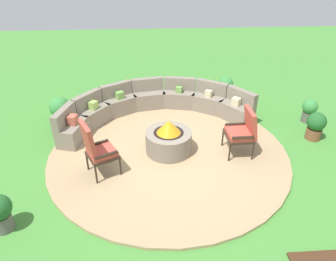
{
  "coord_description": "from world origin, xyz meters",
  "views": [
    {
      "loc": [
        -0.38,
        -5.54,
        3.86
      ],
      "look_at": [
        0.0,
        0.2,
        0.45
      ],
      "focal_mm": 33.1,
      "sensor_mm": 36.0,
      "label": 1
    }
  ],
  "objects_px": {
    "potted_plant_3": "(61,110)",
    "potted_plant_4": "(316,125)",
    "fire_pit": "(169,139)",
    "potted_plant_5": "(309,109)",
    "curved_stone_bench": "(153,106)",
    "potted_plant_1": "(226,86)",
    "lounge_chair_front_right": "(243,130)",
    "lounge_chair_front_left": "(97,149)"
  },
  "relations": [
    {
      "from": "fire_pit",
      "to": "potted_plant_1",
      "type": "height_order",
      "value": "fire_pit"
    },
    {
      "from": "lounge_chair_front_left",
      "to": "curved_stone_bench",
      "type": "bearing_deg",
      "value": 126.54
    },
    {
      "from": "curved_stone_bench",
      "to": "lounge_chair_front_right",
      "type": "height_order",
      "value": "lounge_chair_front_right"
    },
    {
      "from": "lounge_chair_front_right",
      "to": "potted_plant_3",
      "type": "bearing_deg",
      "value": 67.55
    },
    {
      "from": "curved_stone_bench",
      "to": "lounge_chair_front_right",
      "type": "distance_m",
      "value": 2.55
    },
    {
      "from": "potted_plant_1",
      "to": "potted_plant_4",
      "type": "relative_size",
      "value": 0.94
    },
    {
      "from": "curved_stone_bench",
      "to": "potted_plant_1",
      "type": "height_order",
      "value": "curved_stone_bench"
    },
    {
      "from": "curved_stone_bench",
      "to": "potted_plant_5",
      "type": "distance_m",
      "value": 3.96
    },
    {
      "from": "fire_pit",
      "to": "potted_plant_5",
      "type": "height_order",
      "value": "fire_pit"
    },
    {
      "from": "curved_stone_bench",
      "to": "potted_plant_5",
      "type": "xyz_separation_m",
      "value": [
        3.94,
        -0.42,
        -0.03
      ]
    },
    {
      "from": "potted_plant_4",
      "to": "potted_plant_5",
      "type": "xyz_separation_m",
      "value": [
        0.24,
        0.81,
        -0.03
      ]
    },
    {
      "from": "curved_stone_bench",
      "to": "potted_plant_3",
      "type": "bearing_deg",
      "value": -175.08
    },
    {
      "from": "lounge_chair_front_right",
      "to": "curved_stone_bench",
      "type": "bearing_deg",
      "value": 44.55
    },
    {
      "from": "curved_stone_bench",
      "to": "potted_plant_1",
      "type": "distance_m",
      "value": 2.49
    },
    {
      "from": "lounge_chair_front_left",
      "to": "potted_plant_3",
      "type": "distance_m",
      "value": 2.43
    },
    {
      "from": "lounge_chair_front_left",
      "to": "potted_plant_4",
      "type": "height_order",
      "value": "lounge_chair_front_left"
    },
    {
      "from": "curved_stone_bench",
      "to": "potted_plant_1",
      "type": "bearing_deg",
      "value": 29.16
    },
    {
      "from": "lounge_chair_front_right",
      "to": "potted_plant_3",
      "type": "distance_m",
      "value": 4.39
    },
    {
      "from": "fire_pit",
      "to": "potted_plant_3",
      "type": "distance_m",
      "value": 2.93
    },
    {
      "from": "fire_pit",
      "to": "potted_plant_1",
      "type": "relative_size",
      "value": 1.57
    },
    {
      "from": "curved_stone_bench",
      "to": "potted_plant_1",
      "type": "xyz_separation_m",
      "value": [
        2.17,
        1.21,
        -0.02
      ]
    },
    {
      "from": "curved_stone_bench",
      "to": "potted_plant_4",
      "type": "relative_size",
      "value": 7.03
    },
    {
      "from": "fire_pit",
      "to": "potted_plant_4",
      "type": "distance_m",
      "value": 3.42
    },
    {
      "from": "curved_stone_bench",
      "to": "potted_plant_1",
      "type": "relative_size",
      "value": 7.48
    },
    {
      "from": "fire_pit",
      "to": "lounge_chair_front_right",
      "type": "distance_m",
      "value": 1.56
    },
    {
      "from": "lounge_chair_front_right",
      "to": "potted_plant_1",
      "type": "distance_m",
      "value": 3.0
    },
    {
      "from": "fire_pit",
      "to": "potted_plant_3",
      "type": "bearing_deg",
      "value": 151.18
    },
    {
      "from": "potted_plant_3",
      "to": "potted_plant_4",
      "type": "bearing_deg",
      "value": -9.87
    },
    {
      "from": "potted_plant_1",
      "to": "potted_plant_5",
      "type": "bearing_deg",
      "value": -42.76
    },
    {
      "from": "potted_plant_1",
      "to": "potted_plant_4",
      "type": "distance_m",
      "value": 2.88
    },
    {
      "from": "fire_pit",
      "to": "potted_plant_5",
      "type": "distance_m",
      "value": 3.83
    },
    {
      "from": "potted_plant_3",
      "to": "potted_plant_4",
      "type": "height_order",
      "value": "potted_plant_3"
    },
    {
      "from": "lounge_chair_front_left",
      "to": "potted_plant_1",
      "type": "distance_m",
      "value": 4.8
    },
    {
      "from": "curved_stone_bench",
      "to": "lounge_chair_front_right",
      "type": "relative_size",
      "value": 4.63
    },
    {
      "from": "fire_pit",
      "to": "potted_plant_4",
      "type": "bearing_deg",
      "value": 6.25
    },
    {
      "from": "lounge_chair_front_left",
      "to": "potted_plant_3",
      "type": "height_order",
      "value": "lounge_chair_front_left"
    },
    {
      "from": "lounge_chair_front_right",
      "to": "lounge_chair_front_left",
      "type": "bearing_deg",
      "value": 98.99
    },
    {
      "from": "lounge_chair_front_right",
      "to": "potted_plant_3",
      "type": "relative_size",
      "value": 1.34
    },
    {
      "from": "potted_plant_5",
      "to": "curved_stone_bench",
      "type": "bearing_deg",
      "value": 173.89
    },
    {
      "from": "fire_pit",
      "to": "lounge_chair_front_right",
      "type": "height_order",
      "value": "lounge_chair_front_right"
    },
    {
      "from": "lounge_chair_front_right",
      "to": "potted_plant_4",
      "type": "distance_m",
      "value": 1.96
    },
    {
      "from": "curved_stone_bench",
      "to": "lounge_chair_front_right",
      "type": "xyz_separation_m",
      "value": [
        1.83,
        -1.76,
        0.23
      ]
    }
  ]
}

